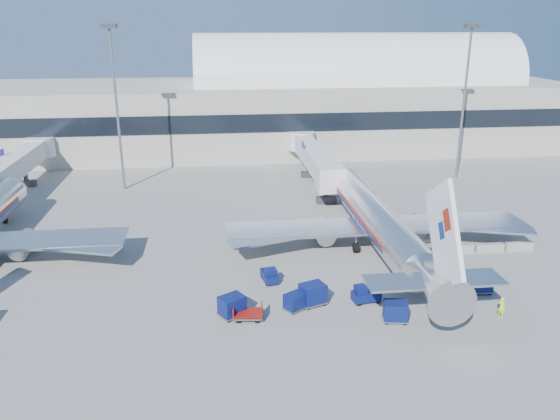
{
  "coord_description": "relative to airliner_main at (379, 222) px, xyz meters",
  "views": [
    {
      "loc": [
        -6.65,
        -47.57,
        22.65
      ],
      "look_at": [
        -0.25,
        6.0,
        4.14
      ],
      "focal_mm": 35.0,
      "sensor_mm": 36.0,
      "label": 1
    }
  ],
  "objects": [
    {
      "name": "tug_right",
      "position": [
        1.86,
        -8.68,
        -2.24
      ],
      "size": [
        2.46,
        2.45,
        1.51
      ],
      "rotation": [
        0.0,
        0.0,
        -0.78
      ],
      "color": "#0A144C",
      "rests_on": "ground"
    },
    {
      "name": "cart_open_red",
      "position": [
        -14.58,
        -13.23,
        -2.47
      ],
      "size": [
        2.52,
        1.91,
        0.63
      ],
      "rotation": [
        0.0,
        0.0,
        -0.11
      ],
      "color": "slate",
      "rests_on": "ground"
    },
    {
      "name": "ground",
      "position": [
        -10.0,
        -4.51,
        -2.93
      ],
      "size": [
        260.0,
        260.0,
        0.0
      ],
      "primitive_type": "plane",
      "color": "gray",
      "rests_on": "ground"
    },
    {
      "name": "cart_train_c",
      "position": [
        -15.86,
        -12.62,
        -1.97
      ],
      "size": [
        2.55,
        2.4,
        1.8
      ],
      "rotation": [
        0.0,
        0.0,
        0.55
      ],
      "color": "#0A144C",
      "rests_on": "ground"
    },
    {
      "name": "cart_train_b",
      "position": [
        -10.66,
        -12.2,
        -2.14
      ],
      "size": [
        2.1,
        1.99,
        1.47
      ],
      "rotation": [
        0.0,
        0.0,
        0.59
      ],
      "color": "#0A144C",
      "rests_on": "ground"
    },
    {
      "name": "jetbridge_mid",
      "position": [
        -44.4,
        26.3,
        1.0
      ],
      "size": [
        4.4,
        27.5,
        6.25
      ],
      "color": "silver",
      "rests_on": "ground"
    },
    {
      "name": "cart_solo_near",
      "position": [
        -2.93,
        -14.92,
        -2.02
      ],
      "size": [
        2.14,
        1.77,
        1.69
      ],
      "rotation": [
        0.0,
        0.0,
        -0.17
      ],
      "color": "#0A144C",
      "rests_on": "ground"
    },
    {
      "name": "mast_east",
      "position": [
        20.0,
        25.49,
        11.87
      ],
      "size": [
        2.0,
        1.2,
        22.6
      ],
      "color": "slate",
      "rests_on": "ground"
    },
    {
      "name": "terminal",
      "position": [
        -23.6,
        51.46,
        4.6
      ],
      "size": [
        170.0,
        28.15,
        21.0
      ],
      "color": "#B2AA9E",
      "rests_on": "ground"
    },
    {
      "name": "tug_lead",
      "position": [
        -4.49,
        -11.54,
        -2.22
      ],
      "size": [
        2.53,
        1.51,
        1.56
      ],
      "rotation": [
        0.0,
        0.0,
        0.14
      ],
      "color": "#0A144C",
      "rests_on": "ground"
    },
    {
      "name": "jetbridge_near",
      "position": [
        -2.4,
        26.3,
        1.0
      ],
      "size": [
        4.4,
        27.5,
        6.25
      ],
      "color": "silver",
      "rests_on": "ground"
    },
    {
      "name": "barrier_far",
      "position": [
        14.6,
        -2.51,
        -2.48
      ],
      "size": [
        3.0,
        0.55,
        0.9
      ],
      "primitive_type": "cube",
      "color": "#9E9E96",
      "rests_on": "ground"
    },
    {
      "name": "barrier_mid",
      "position": [
        11.3,
        -2.51,
        -2.48
      ],
      "size": [
        3.0,
        0.55,
        0.9
      ],
      "primitive_type": "cube",
      "color": "#9E9E96",
      "rests_on": "ground"
    },
    {
      "name": "cart_train_a",
      "position": [
        -9.01,
        -11.44,
        -1.93
      ],
      "size": [
        2.56,
        2.26,
        1.87
      ],
      "rotation": [
        0.0,
        0.0,
        0.36
      ],
      "color": "#0A144C",
      "rests_on": "ground"
    },
    {
      "name": "tug_left",
      "position": [
        -12.22,
        -6.77,
        -2.24
      ],
      "size": [
        1.55,
        2.49,
        1.51
      ],
      "rotation": [
        0.0,
        0.0,
        1.75
      ],
      "color": "#0A144C",
      "rests_on": "ground"
    },
    {
      "name": "airliner_main",
      "position": [
        0.0,
        0.0,
        0.0
      ],
      "size": [
        32.0,
        37.26,
        12.07
      ],
      "color": "silver",
      "rests_on": "ground"
    },
    {
      "name": "barrier_near",
      "position": [
        8.0,
        -2.51,
        -2.48
      ],
      "size": [
        3.0,
        0.55,
        0.9
      ],
      "primitive_type": "cube",
      "color": "#9E9E96",
      "rests_on": "ground"
    },
    {
      "name": "cart_solo_far",
      "position": [
        6.12,
        -10.94,
        -1.98
      ],
      "size": [
        2.19,
        1.77,
        1.78
      ],
      "rotation": [
        0.0,
        0.0,
        -0.12
      ],
      "color": "#0A144C",
      "rests_on": "ground"
    },
    {
      "name": "ramp_worker",
      "position": [
        5.79,
        -15.35,
        -2.03
      ],
      "size": [
        0.64,
        0.77,
        1.8
      ],
      "primitive_type": "imported",
      "rotation": [
        0.0,
        0.0,
        1.94
      ],
      "color": "#B7DC17",
      "rests_on": "ground"
    },
    {
      "name": "mast_west",
      "position": [
        -30.0,
        25.49,
        11.87
      ],
      "size": [
        2.0,
        1.2,
        22.6
      ],
      "color": "slate",
      "rests_on": "ground"
    }
  ]
}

